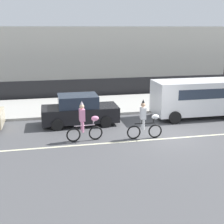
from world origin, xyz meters
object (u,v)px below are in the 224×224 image
Objects in this scene: parade_cyclist_pink at (85,124)px; parked_van_white at (197,96)px; parked_car_black at (79,110)px; parade_cyclist_zebra at (145,122)px.

parked_van_white is at bearing 20.94° from parade_cyclist_pink.
parked_car_black is at bearing 89.05° from parade_cyclist_pink.
parade_cyclist_zebra is (2.83, -0.27, 0.00)m from parade_cyclist_pink.
parade_cyclist_pink is 2.65m from parked_car_black.
parade_cyclist_zebra is 4.04m from parked_car_black.
parade_cyclist_pink is at bearing 174.48° from parade_cyclist_zebra.
parked_car_black is (-2.79, 2.92, -0.06)m from parade_cyclist_zebra.
parade_cyclist_zebra is 0.47× the size of parked_car_black.
parked_van_white reaches higher than parked_car_black.
parked_van_white is 1.22× the size of parked_car_black.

